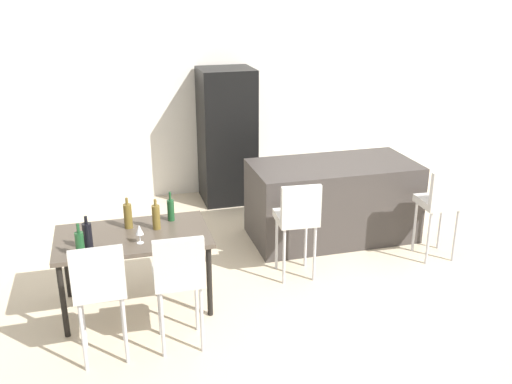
# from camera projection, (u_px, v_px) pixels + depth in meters

# --- Properties ---
(ground_plane) EXTENTS (10.00, 10.00, 0.00)m
(ground_plane) POSITION_uv_depth(u_px,v_px,m) (330.00, 264.00, 6.18)
(ground_plane) COLOR beige
(back_wall) EXTENTS (10.00, 0.12, 2.90)m
(back_wall) POSITION_uv_depth(u_px,v_px,m) (263.00, 90.00, 8.11)
(back_wall) COLOR silver
(back_wall) RESTS_ON ground_plane
(kitchen_island) EXTENTS (1.92, 0.96, 0.92)m
(kitchen_island) POSITION_uv_depth(u_px,v_px,m) (332.00, 201.00, 6.71)
(kitchen_island) COLOR #383330
(kitchen_island) RESTS_ON ground_plane
(bar_chair_left) EXTENTS (0.43, 0.43, 1.05)m
(bar_chair_left) POSITION_uv_depth(u_px,v_px,m) (298.00, 215.00, 5.66)
(bar_chair_left) COLOR beige
(bar_chair_left) RESTS_ON ground_plane
(bar_chair_middle) EXTENTS (0.42, 0.42, 1.05)m
(bar_chair_middle) POSITION_uv_depth(u_px,v_px,m) (442.00, 200.00, 6.07)
(bar_chair_middle) COLOR beige
(bar_chair_middle) RESTS_ON ground_plane
(dining_table) EXTENTS (1.39, 0.81, 0.74)m
(dining_table) POSITION_uv_depth(u_px,v_px,m) (133.00, 241.00, 5.16)
(dining_table) COLOR #4C4238
(dining_table) RESTS_ON ground_plane
(dining_chair_near) EXTENTS (0.41, 0.41, 1.05)m
(dining_chair_near) POSITION_uv_depth(u_px,v_px,m) (99.00, 284.00, 4.38)
(dining_chair_near) COLOR beige
(dining_chair_near) RESTS_ON ground_plane
(dining_chair_far) EXTENTS (0.41, 0.41, 1.05)m
(dining_chair_far) POSITION_uv_depth(u_px,v_px,m) (179.00, 274.00, 4.53)
(dining_chair_far) COLOR beige
(dining_chair_far) RESTS_ON ground_plane
(wine_bottle_near) EXTENTS (0.07, 0.07, 0.30)m
(wine_bottle_near) POSITION_uv_depth(u_px,v_px,m) (80.00, 244.00, 4.68)
(wine_bottle_near) COLOR #194723
(wine_bottle_near) RESTS_ON dining_table
(wine_bottle_end) EXTENTS (0.07, 0.07, 0.29)m
(wine_bottle_end) POSITION_uv_depth(u_px,v_px,m) (156.00, 217.00, 5.21)
(wine_bottle_end) COLOR brown
(wine_bottle_end) RESTS_ON dining_table
(wine_bottle_inner) EXTENTS (0.07, 0.07, 0.29)m
(wine_bottle_inner) POSITION_uv_depth(u_px,v_px,m) (171.00, 210.00, 5.40)
(wine_bottle_inner) COLOR #194723
(wine_bottle_inner) RESTS_ON dining_table
(wine_bottle_far) EXTENTS (0.08, 0.08, 0.31)m
(wine_bottle_far) POSITION_uv_depth(u_px,v_px,m) (88.00, 236.00, 4.80)
(wine_bottle_far) COLOR black
(wine_bottle_far) RESTS_ON dining_table
(wine_bottle_right) EXTENTS (0.08, 0.08, 0.30)m
(wine_bottle_right) POSITION_uv_depth(u_px,v_px,m) (128.00, 216.00, 5.24)
(wine_bottle_right) COLOR brown
(wine_bottle_right) RESTS_ON dining_table
(wine_glass_left) EXTENTS (0.07, 0.07, 0.17)m
(wine_glass_left) POSITION_uv_depth(u_px,v_px,m) (139.00, 230.00, 4.92)
(wine_glass_left) COLOR silver
(wine_glass_left) RESTS_ON dining_table
(refrigerator) EXTENTS (0.72, 0.68, 1.84)m
(refrigerator) POSITION_uv_depth(u_px,v_px,m) (227.00, 136.00, 7.73)
(refrigerator) COLOR black
(refrigerator) RESTS_ON ground_plane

